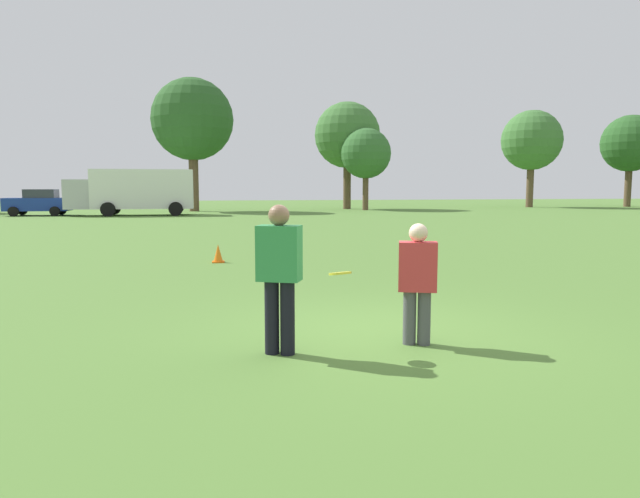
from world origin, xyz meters
TOP-DOWN VIEW (x-y plane):
  - ground_plane at (0.00, 0.00)m, footprint 157.21×157.21m
  - player_thrower at (-1.42, -0.79)m, footprint 0.57×0.45m
  - player_defender at (0.32, -0.68)m, footprint 0.53×0.41m
  - frisbee at (-0.71, -0.88)m, footprint 0.27×0.27m
  - traffic_cone at (-2.06, 7.77)m, footprint 0.32×0.32m
  - parked_car_center at (-14.09, 35.33)m, footprint 4.24×2.30m
  - box_truck at (-7.58, 34.40)m, footprint 8.56×3.15m
  - tree_west_maple at (-3.69, 40.74)m, footprint 6.60×6.60m
  - tree_center_elm at (9.77, 43.27)m, footprint 5.87×5.87m
  - tree_east_birch at (10.76, 40.52)m, footprint 4.31×4.31m
  - tree_east_oak at (28.51, 44.43)m, footprint 5.80×5.80m
  - tree_far_east_pine at (38.85, 43.71)m, footprint 5.61×5.61m

SIDE VIEW (x-z plane):
  - ground_plane at x=0.00m, z-range 0.00..0.00m
  - traffic_cone at x=-2.06m, z-range -0.01..0.47m
  - player_defender at x=0.32m, z-range 0.09..1.61m
  - parked_car_center at x=-14.09m, z-range 0.01..1.83m
  - frisbee at x=-0.71m, z-range 0.92..1.00m
  - player_thrower at x=-1.42m, z-range 0.11..1.88m
  - box_truck at x=-7.58m, z-range 0.16..3.34m
  - tree_east_birch at x=10.76m, z-range 1.31..8.31m
  - tree_far_east_pine at x=38.85m, z-range 1.71..10.82m
  - tree_east_oak at x=28.51m, z-range 1.77..11.19m
  - tree_center_elm at x=9.77m, z-range 1.79..11.34m
  - tree_west_maple at x=-3.69m, z-range 2.01..12.73m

